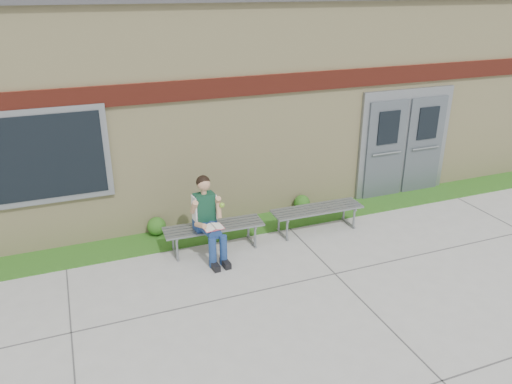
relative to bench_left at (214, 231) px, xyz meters
name	(u,v)px	position (x,y,z in m)	size (l,w,h in m)	color
ground	(292,305)	(0.55, -2.00, -0.34)	(80.00, 80.00, 0.00)	#9E9E99
grass_strip	(233,228)	(0.55, 0.60, -0.33)	(16.00, 0.80, 0.02)	#2F5416
school_building	(184,86)	(0.55, 3.99, 1.76)	(16.20, 6.22, 4.20)	beige
bench_left	(214,231)	(0.00, 0.00, 0.00)	(1.73, 0.55, 0.45)	gray
bench_right	(317,213)	(2.00, 0.00, 0.00)	(1.73, 0.51, 0.45)	gray
girl	(208,218)	(-0.15, -0.21, 0.38)	(0.54, 0.88, 1.41)	navy
shrub_mid	(157,226)	(-0.84, 0.85, -0.15)	(0.34, 0.34, 0.34)	#2F5416
shrub_east	(302,203)	(2.12, 0.85, -0.16)	(0.32, 0.32, 0.32)	#2F5416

